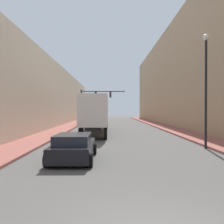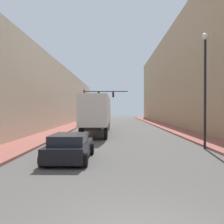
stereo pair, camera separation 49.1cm
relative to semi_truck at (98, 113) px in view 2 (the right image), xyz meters
The scene contains 8 objects.
sidewalk_right 12.26m from the semi_truck, 40.71° to the left, with size 2.66×80.00×0.15m.
sidewalk_left 9.35m from the semi_truck, 120.13° to the left, with size 2.66×80.00×0.15m.
building_right 16.56m from the semi_truck, 30.28° to the left, with size 6.00×80.00×15.43m.
building_left 12.11m from the semi_truck, 138.51° to the left, with size 6.00×80.00×9.10m.
semi_truck is the anchor object (origin of this frame).
sedan_car 14.55m from the semi_truck, 91.70° to the right, with size 2.15×4.45×1.32m.
traffic_signal_gantry 12.84m from the semi_truck, 95.84° to the left, with size 7.07×0.35×5.69m.
street_lamp 13.55m from the semi_truck, 54.83° to the right, with size 0.44×0.44×7.46m.
Camera 2 is at (-0.42, -4.92, 2.57)m, focal length 40.00 mm.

